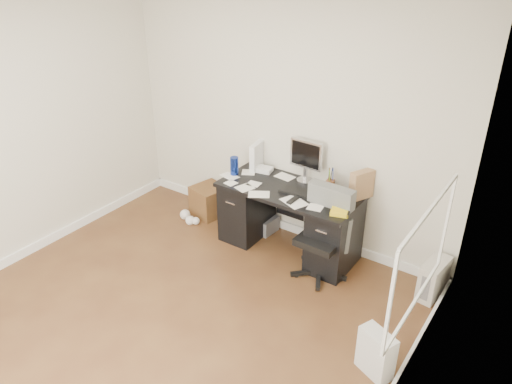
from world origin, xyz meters
TOP-DOWN VIEW (x-y plane):
  - ground at (0.00, 0.00)m, footprint 4.00×4.00m
  - room_shell at (0.03, 0.03)m, footprint 4.02×4.02m
  - desk at (0.30, 1.65)m, footprint 1.50×0.70m
  - loose_papers at (0.10, 1.60)m, footprint 1.10×0.60m
  - lcd_monitor at (0.34, 1.90)m, footprint 0.39×0.23m
  - keyboard at (0.46, 1.62)m, footprint 0.48×0.20m
  - computer_mouse at (0.75, 1.68)m, footprint 0.06×0.06m
  - travel_mug at (-0.39, 1.61)m, footprint 0.10×0.10m
  - white_binder at (-0.27, 1.87)m, footprint 0.17×0.29m
  - magazine_file at (0.99, 1.89)m, footprint 0.22×0.28m
  - pen_cup at (0.64, 1.89)m, footprint 0.11×0.11m
  - yellow_book at (0.95, 1.51)m, footprint 0.23×0.26m
  - paper_remote at (0.48, 1.43)m, footprint 0.32×0.29m
  - office_chair at (0.81, 1.43)m, footprint 0.56×0.56m
  - pc_tower at (1.86, 1.76)m, footprint 0.22×0.40m
  - shopping_bag at (1.78, 0.54)m, footprint 0.36×0.31m
  - wicker_basket at (-0.91, 1.77)m, footprint 0.45×0.45m
  - desk_printer at (-0.16, 1.82)m, footprint 0.33×0.28m

SIDE VIEW (x-z plane):
  - ground at x=0.00m, z-range 0.00..0.00m
  - desk_printer at x=-0.16m, z-range 0.00..0.18m
  - wicker_basket at x=-0.91m, z-range 0.00..0.37m
  - pc_tower at x=1.86m, z-range 0.00..0.38m
  - shopping_bag at x=1.78m, z-range 0.00..0.40m
  - desk at x=0.30m, z-range 0.02..0.77m
  - office_chair at x=0.81m, z-range 0.00..0.96m
  - loose_papers at x=0.10m, z-range 0.75..0.75m
  - paper_remote at x=0.48m, z-range 0.75..0.77m
  - keyboard at x=0.46m, z-range 0.75..0.78m
  - yellow_book at x=0.95m, z-range 0.75..0.79m
  - computer_mouse at x=0.75m, z-range 0.75..0.81m
  - travel_mug at x=-0.39m, z-range 0.75..0.96m
  - pen_cup at x=0.64m, z-range 0.75..0.99m
  - magazine_file at x=0.99m, z-range 0.75..1.05m
  - white_binder at x=-0.27m, z-range 0.75..1.06m
  - lcd_monitor at x=0.34m, z-range 0.75..1.23m
  - room_shell at x=0.03m, z-range 0.30..3.01m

